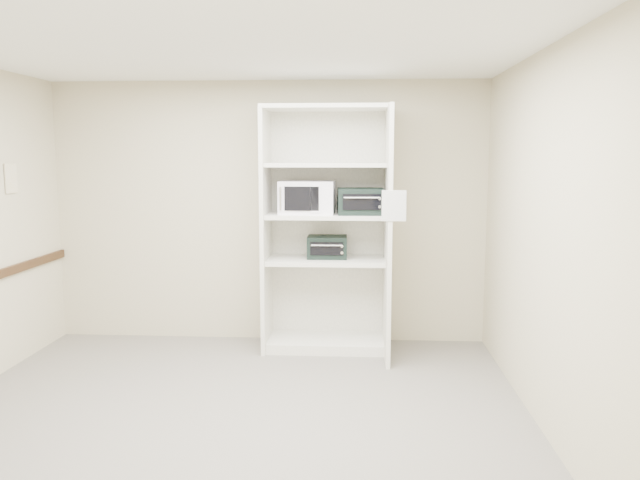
# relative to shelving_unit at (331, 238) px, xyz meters

# --- Properties ---
(floor) EXTENTS (4.50, 4.00, 0.01)m
(floor) POSITION_rel_shelving_unit_xyz_m (-0.67, -1.70, -1.13)
(floor) COLOR #615E54
(floor) RESTS_ON ground
(ceiling) EXTENTS (4.50, 4.00, 0.01)m
(ceiling) POSITION_rel_shelving_unit_xyz_m (-0.67, -1.70, 1.57)
(ceiling) COLOR white
(wall_back) EXTENTS (4.50, 0.02, 2.70)m
(wall_back) POSITION_rel_shelving_unit_xyz_m (-0.67, 0.30, 0.22)
(wall_back) COLOR #B7AC8C
(wall_back) RESTS_ON ground
(wall_front) EXTENTS (4.50, 0.02, 2.70)m
(wall_front) POSITION_rel_shelving_unit_xyz_m (-0.67, -3.70, 0.22)
(wall_front) COLOR #B7AC8C
(wall_front) RESTS_ON ground
(wall_right) EXTENTS (0.02, 4.00, 2.70)m
(wall_right) POSITION_rel_shelving_unit_xyz_m (1.58, -1.70, 0.22)
(wall_right) COLOR #B7AC8C
(wall_right) RESTS_ON ground
(shelving_unit) EXTENTS (1.24, 0.92, 2.42)m
(shelving_unit) POSITION_rel_shelving_unit_xyz_m (0.00, 0.00, 0.00)
(shelving_unit) COLOR white
(shelving_unit) RESTS_ON floor
(microwave) EXTENTS (0.55, 0.42, 0.32)m
(microwave) POSITION_rel_shelving_unit_xyz_m (-0.23, 0.01, 0.40)
(microwave) COLOR white
(microwave) RESTS_ON shelving_unit
(toaster_oven_upper) EXTENTS (0.46, 0.36, 0.25)m
(toaster_oven_upper) POSITION_rel_shelving_unit_xyz_m (0.29, -0.05, 0.37)
(toaster_oven_upper) COLOR black
(toaster_oven_upper) RESTS_ON shelving_unit
(toaster_oven_lower) EXTENTS (0.40, 0.30, 0.22)m
(toaster_oven_lower) POSITION_rel_shelving_unit_xyz_m (-0.04, 0.04, -0.10)
(toaster_oven_lower) COLOR black
(toaster_oven_lower) RESTS_ON shelving_unit
(paper_sign) EXTENTS (0.21, 0.01, 0.27)m
(paper_sign) POSITION_rel_shelving_unit_xyz_m (0.58, -0.63, 0.37)
(paper_sign) COLOR white
(paper_sign) RESTS_ON shelving_unit
(wall_poster) EXTENTS (0.01, 0.19, 0.27)m
(wall_poster) POSITION_rel_shelving_unit_xyz_m (-2.90, -0.60, 0.60)
(wall_poster) COLOR silver
(wall_poster) RESTS_ON wall_left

